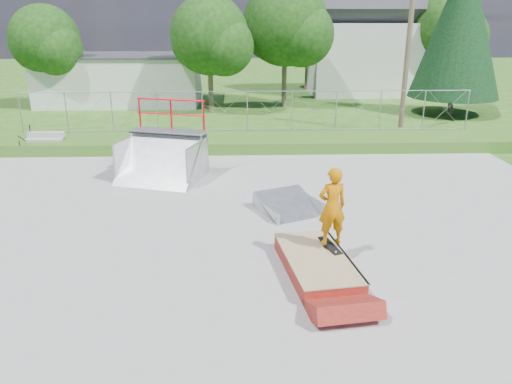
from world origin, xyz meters
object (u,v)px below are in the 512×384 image
quarter_pipe (159,143)px  skater (332,209)px  flat_bank_ramp (289,205)px  grind_box (316,265)px

quarter_pipe → skater: 7.96m
flat_bank_ramp → skater: skater is taller
grind_box → quarter_pipe: (-4.38, 6.81, 1.12)m
grind_box → quarter_pipe: size_ratio=1.09×
flat_bank_ramp → skater: bearing=-102.7°
quarter_pipe → flat_bank_ramp: quarter_pipe is taller
quarter_pipe → skater: quarter_pipe is taller
grind_box → skater: size_ratio=1.63×
grind_box → quarter_pipe: 8.18m
quarter_pipe → skater: size_ratio=1.50×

